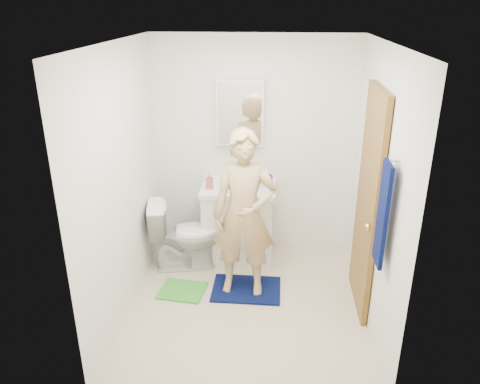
% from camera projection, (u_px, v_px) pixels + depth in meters
% --- Properties ---
extents(floor, '(2.20, 2.40, 0.02)m').
position_uv_depth(floor, '(246.00, 305.00, 4.49)').
color(floor, beige).
rests_on(floor, ground).
extents(ceiling, '(2.20, 2.40, 0.02)m').
position_uv_depth(ceiling, '(248.00, 41.00, 3.57)').
color(ceiling, white).
rests_on(ceiling, ground).
extents(wall_back, '(2.20, 0.02, 2.40)m').
position_uv_depth(wall_back, '(254.00, 147.00, 5.14)').
color(wall_back, white).
rests_on(wall_back, ground).
extents(wall_front, '(2.20, 0.02, 2.40)m').
position_uv_depth(wall_front, '(234.00, 260.00, 2.91)').
color(wall_front, white).
rests_on(wall_front, ground).
extents(wall_left, '(0.02, 2.40, 2.40)m').
position_uv_depth(wall_left, '(121.00, 184.00, 4.11)').
color(wall_left, white).
rests_on(wall_left, ground).
extents(wall_right, '(0.02, 2.40, 2.40)m').
position_uv_depth(wall_right, '(378.00, 192.00, 3.94)').
color(wall_right, white).
rests_on(wall_right, ground).
extents(vanity_cabinet, '(0.75, 0.55, 0.80)m').
position_uv_depth(vanity_cabinet, '(239.00, 224.00, 5.19)').
color(vanity_cabinet, white).
rests_on(vanity_cabinet, floor).
extents(countertop, '(0.79, 0.59, 0.05)m').
position_uv_depth(countertop, '(239.00, 188.00, 5.02)').
color(countertop, white).
rests_on(countertop, vanity_cabinet).
extents(sink_basin, '(0.40, 0.40, 0.03)m').
position_uv_depth(sink_basin, '(239.00, 187.00, 5.02)').
color(sink_basin, white).
rests_on(sink_basin, countertop).
extents(faucet, '(0.03, 0.03, 0.12)m').
position_uv_depth(faucet, '(240.00, 175.00, 5.16)').
color(faucet, silver).
rests_on(faucet, countertop).
extents(medicine_cabinet, '(0.50, 0.12, 0.70)m').
position_uv_depth(medicine_cabinet, '(240.00, 112.00, 4.94)').
color(medicine_cabinet, white).
rests_on(medicine_cabinet, wall_back).
extents(mirror_panel, '(0.46, 0.01, 0.66)m').
position_uv_depth(mirror_panel, '(240.00, 114.00, 4.88)').
color(mirror_panel, white).
rests_on(mirror_panel, wall_back).
extents(door, '(0.05, 0.80, 2.05)m').
position_uv_depth(door, '(367.00, 203.00, 4.15)').
color(door, olive).
rests_on(door, ground).
extents(door_knob, '(0.07, 0.07, 0.07)m').
position_uv_depth(door_knob, '(368.00, 227.00, 3.89)').
color(door_knob, gold).
rests_on(door_knob, door).
extents(towel, '(0.03, 0.24, 0.80)m').
position_uv_depth(towel, '(383.00, 215.00, 3.41)').
color(towel, '#071043').
rests_on(towel, wall_right).
extents(towel_hook, '(0.06, 0.02, 0.02)m').
position_uv_depth(towel_hook, '(396.00, 160.00, 3.24)').
color(towel_hook, silver).
rests_on(towel_hook, wall_right).
extents(toilet, '(0.82, 0.57, 0.76)m').
position_uv_depth(toilet, '(185.00, 235.00, 4.99)').
color(toilet, white).
rests_on(toilet, floor).
extents(bath_mat, '(0.68, 0.49, 0.02)m').
position_uv_depth(bath_mat, '(246.00, 289.00, 4.69)').
color(bath_mat, '#071043').
rests_on(bath_mat, floor).
extents(green_rug, '(0.48, 0.42, 0.02)m').
position_uv_depth(green_rug, '(182.00, 290.00, 4.67)').
color(green_rug, green).
rests_on(green_rug, floor).
extents(soap_dispenser, '(0.08, 0.09, 0.17)m').
position_uv_depth(soap_dispenser, '(210.00, 181.00, 4.92)').
color(soap_dispenser, '#AB554F').
rests_on(soap_dispenser, countertop).
extents(toothbrush_cup, '(0.13, 0.13, 0.10)m').
position_uv_depth(toothbrush_cup, '(267.00, 180.00, 5.05)').
color(toothbrush_cup, '#543A80').
rests_on(toothbrush_cup, countertop).
extents(man, '(0.61, 0.41, 1.64)m').
position_uv_depth(man, '(244.00, 215.00, 4.37)').
color(man, tan).
rests_on(man, bath_mat).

